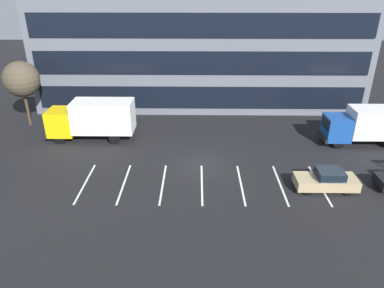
{
  "coord_description": "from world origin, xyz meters",
  "views": [
    {
      "loc": [
        -0.41,
        -24.66,
        13.52
      ],
      "look_at": [
        -0.76,
        0.93,
        1.4
      ],
      "focal_mm": 33.39,
      "sensor_mm": 36.0,
      "label": 1
    }
  ],
  "objects_px": {
    "box_truck_blue": "(367,124)",
    "box_truck_yellow": "(93,118)",
    "bare_tree": "(21,79)",
    "sedan_tan": "(327,180)"
  },
  "relations": [
    {
      "from": "box_truck_blue",
      "to": "box_truck_yellow",
      "type": "height_order",
      "value": "box_truck_yellow"
    },
    {
      "from": "bare_tree",
      "to": "sedan_tan",
      "type": "bearing_deg",
      "value": -24.17
    },
    {
      "from": "box_truck_blue",
      "to": "bare_tree",
      "type": "relative_size",
      "value": 1.12
    },
    {
      "from": "box_truck_blue",
      "to": "bare_tree",
      "type": "height_order",
      "value": "bare_tree"
    },
    {
      "from": "box_truck_yellow",
      "to": "bare_tree",
      "type": "bearing_deg",
      "value": 156.15
    },
    {
      "from": "box_truck_yellow",
      "to": "sedan_tan",
      "type": "relative_size",
      "value": 1.83
    },
    {
      "from": "box_truck_yellow",
      "to": "bare_tree",
      "type": "height_order",
      "value": "bare_tree"
    },
    {
      "from": "box_truck_yellow",
      "to": "bare_tree",
      "type": "relative_size",
      "value": 1.22
    },
    {
      "from": "box_truck_yellow",
      "to": "bare_tree",
      "type": "xyz_separation_m",
      "value": [
        -7.33,
        3.24,
        2.62
      ]
    },
    {
      "from": "box_truck_blue",
      "to": "box_truck_yellow",
      "type": "bearing_deg",
      "value": 178.28
    }
  ]
}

